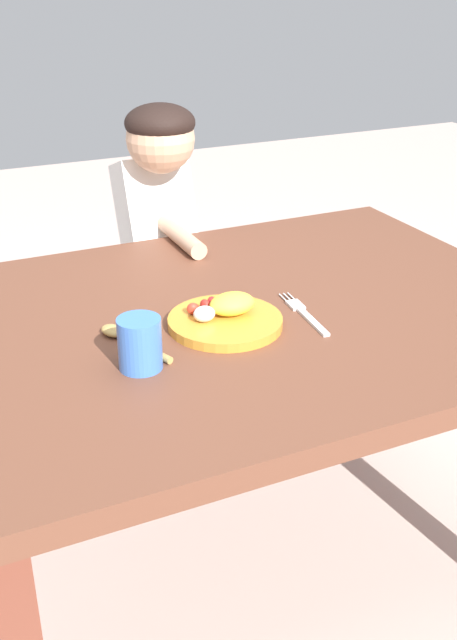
# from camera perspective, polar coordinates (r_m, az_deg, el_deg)

# --- Properties ---
(ground_plane) EXTENTS (8.00, 8.00, 0.00)m
(ground_plane) POSITION_cam_1_polar(r_m,az_deg,el_deg) (1.89, 0.51, -18.10)
(ground_plane) COLOR beige
(dining_table) EXTENTS (1.28, 0.93, 0.67)m
(dining_table) POSITION_cam_1_polar(r_m,az_deg,el_deg) (1.54, 0.59, -1.91)
(dining_table) COLOR brown
(dining_table) RESTS_ON ground_plane
(plate) EXTENTS (0.22, 0.22, 0.06)m
(plate) POSITION_cam_1_polar(r_m,az_deg,el_deg) (1.43, -0.25, 0.20)
(plate) COLOR gold
(plate) RESTS_ON dining_table
(fork) EXTENTS (0.04, 0.20, 0.01)m
(fork) POSITION_cam_1_polar(r_m,az_deg,el_deg) (1.49, 5.76, 0.49)
(fork) COLOR silver
(fork) RESTS_ON dining_table
(spoon) EXTENTS (0.09, 0.18, 0.02)m
(spoon) POSITION_cam_1_polar(r_m,az_deg,el_deg) (1.39, -7.72, -1.39)
(spoon) COLOR tan
(spoon) RESTS_ON dining_table
(drinking_cup) EXTENTS (0.08, 0.08, 0.09)m
(drinking_cup) POSITION_cam_1_polar(r_m,az_deg,el_deg) (1.28, -6.74, -1.79)
(drinking_cup) COLOR #4078DB
(drinking_cup) RESTS_ON dining_table
(person) EXTENTS (0.18, 0.41, 0.99)m
(person) POSITION_cam_1_polar(r_m,az_deg,el_deg) (2.06, -5.38, 4.07)
(person) COLOR navy
(person) RESTS_ON ground_plane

